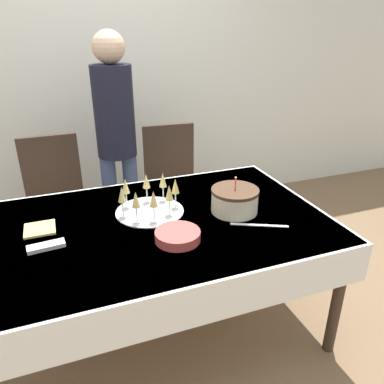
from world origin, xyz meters
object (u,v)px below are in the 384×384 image
Objects in this scene: dining_chair_far_left at (56,199)px; birthday_cake at (235,200)px; dining_chair_far_right at (173,182)px; person_standing at (116,129)px; plate_stack_main at (178,236)px; champagne_tray at (149,199)px.

birthday_cake is at bearing -44.76° from dining_chair_far_left.
dining_chair_far_right is 0.96m from birthday_cake.
birthday_cake is at bearing -85.91° from dining_chair_far_right.
dining_chair_far_left is 0.59× the size of person_standing.
plate_stack_main is (0.54, -1.11, 0.20)m from dining_chair_far_left.
dining_chair_far_left is 1.00× the size of dining_chair_far_right.
birthday_cake is 0.69× the size of champagne_tray.
birthday_cake reaches higher than champagne_tray.
person_standing is (-0.08, 1.15, 0.25)m from plate_stack_main.
dining_chair_far_left is at bearing 122.61° from champagne_tray.
plate_stack_main is at bearing -106.45° from dining_chair_far_right.
person_standing is at bearing 173.86° from dining_chair_far_right.
dining_chair_far_left is 0.87m from dining_chair_far_right.
dining_chair_far_left is at bearing 179.99° from dining_chair_far_right.
birthday_cake is 0.47m from champagne_tray.
person_standing reaches higher than dining_chair_far_right.
dining_chair_far_right is at bearing 73.55° from plate_stack_main.
person_standing reaches higher than dining_chair_far_left.
dining_chair_far_left is 2.57× the size of champagne_tray.
plate_stack_main is at bearing -81.58° from champagne_tray.
champagne_tray is 0.23× the size of person_standing.
dining_chair_far_right is 3.72× the size of birthday_cake.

